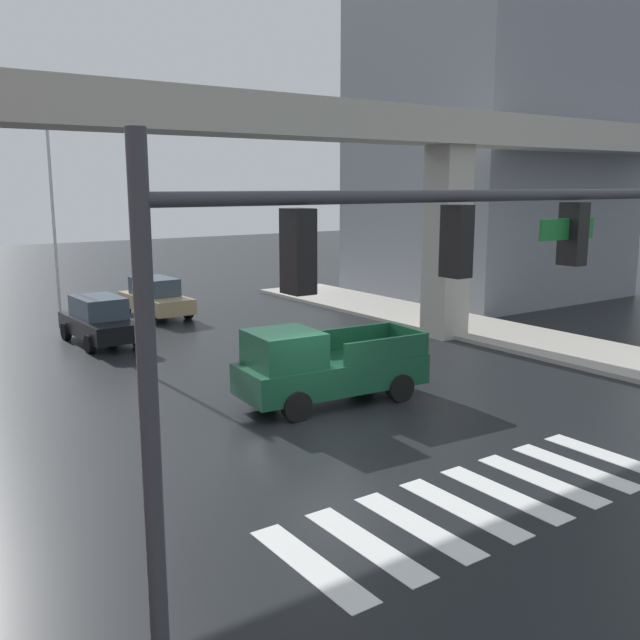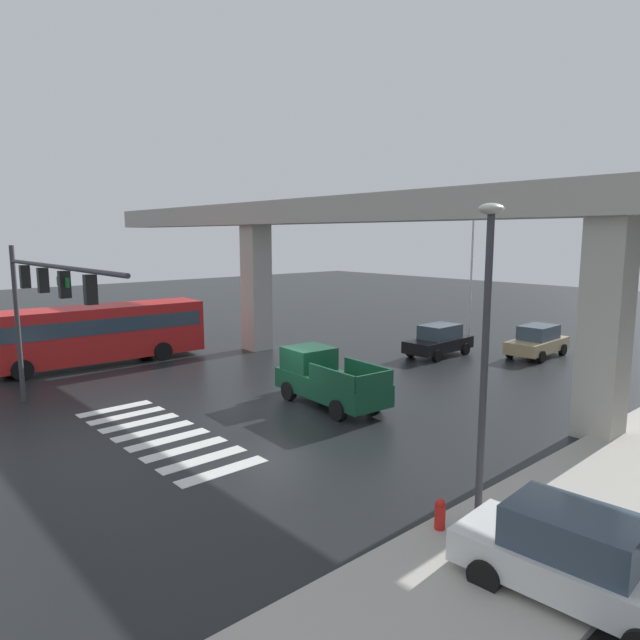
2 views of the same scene
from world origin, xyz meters
TOP-DOWN VIEW (x-y plane):
  - ground_plane at (0.00, 0.00)m, footprint 120.00×120.00m
  - crosswalk_stripes at (0.00, -4.64)m, footprint 8.25×2.80m
  - elevated_overpass at (0.00, 6.10)m, footprint 50.71×2.01m
  - sidewalk_east at (11.57, 2.00)m, footprint 4.00×36.00m
  - pickup_truck at (0.98, 1.88)m, footprint 5.23×2.39m
  - sedan_tan at (2.18, 16.39)m, footprint 2.11×4.37m
  - sedan_black at (-1.53, 12.53)m, footprint 2.06×4.35m
  - traffic_signal_mast at (-3.52, -7.00)m, footprint 10.89×0.32m
  - flagpole at (-1.89, 16.13)m, footprint 1.16×0.12m

SIDE VIEW (x-z plane):
  - ground_plane at x=0.00m, z-range 0.00..0.00m
  - crosswalk_stripes at x=0.00m, z-range 0.00..0.01m
  - sidewalk_east at x=11.57m, z-range 0.00..0.15m
  - sedan_tan at x=2.18m, z-range -0.01..1.71m
  - sedan_black at x=-1.53m, z-range -0.01..1.71m
  - pickup_truck at x=0.98m, z-range -0.05..2.03m
  - traffic_signal_mast at x=-3.52m, z-range 1.57..7.77m
  - flagpole at x=-1.89m, z-range 0.77..9.97m
  - elevated_overpass at x=0.00m, z-range 2.89..11.25m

